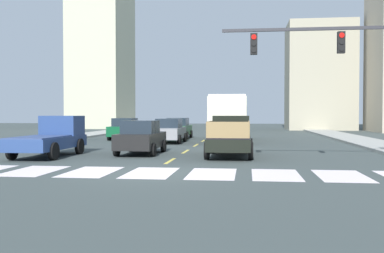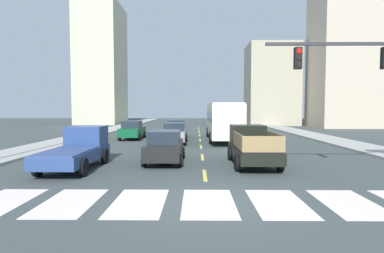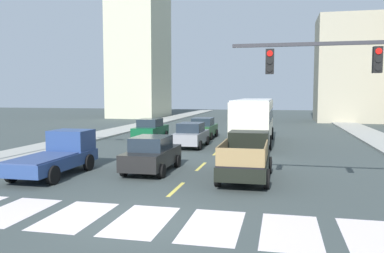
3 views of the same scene
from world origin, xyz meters
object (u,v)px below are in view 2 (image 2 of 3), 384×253
(sedan_near_right, at_px, (176,129))
(sedan_far, at_px, (175,133))
(sedan_mid, at_px, (132,130))
(pickup_stakebed, at_px, (251,146))
(pickup_dark, at_px, (78,149))
(city_bus, at_px, (223,119))
(sedan_near_left, at_px, (165,146))

(sedan_near_right, bearing_deg, sedan_far, -89.84)
(sedan_mid, distance_m, sedan_near_right, 4.44)
(pickup_stakebed, distance_m, pickup_dark, 8.74)
(pickup_stakebed, distance_m, city_bus, 11.95)
(pickup_dark, relative_size, sedan_mid, 1.18)
(city_bus, xyz_separation_m, sedan_mid, (-8.38, 1.02, -1.09))
(pickup_dark, height_order, sedan_near_left, pickup_dark)
(sedan_far, bearing_deg, pickup_stakebed, -64.48)
(sedan_far, xyz_separation_m, sedan_mid, (-4.20, 3.62, 0.00))
(sedan_near_left, distance_m, sedan_mid, 13.28)
(pickup_dark, relative_size, city_bus, 0.48)
(pickup_dark, bearing_deg, sedan_far, 72.27)
(sedan_near_left, xyz_separation_m, sedan_near_right, (-0.32, 14.58, 0.00))
(pickup_stakebed, height_order, sedan_mid, pickup_stakebed)
(pickup_dark, xyz_separation_m, city_bus, (8.19, 13.02, 1.03))
(pickup_dark, relative_size, sedan_far, 1.18)
(sedan_far, relative_size, sedan_mid, 1.00)
(sedan_mid, bearing_deg, city_bus, -4.21)
(pickup_stakebed, relative_size, sedan_near_right, 1.18)
(sedan_near_left, bearing_deg, sedan_near_right, 89.40)
(pickup_dark, relative_size, sedan_near_left, 1.18)
(sedan_far, bearing_deg, sedan_near_right, 91.41)
(sedan_mid, bearing_deg, pickup_stakebed, -52.85)
(pickup_dark, bearing_deg, city_bus, 61.17)
(pickup_stakebed, relative_size, sedan_mid, 1.18)
(city_bus, relative_size, sedan_mid, 2.45)
(city_bus, bearing_deg, sedan_far, -150.20)
(pickup_stakebed, relative_size, pickup_dark, 1.00)
(pickup_dark, xyz_separation_m, sedan_near_left, (4.10, 1.47, -0.06))
(sedan_mid, relative_size, sedan_near_right, 1.00)
(sedan_near_right, bearing_deg, sedan_mid, -155.36)
(sedan_near_left, relative_size, sedan_far, 1.00)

